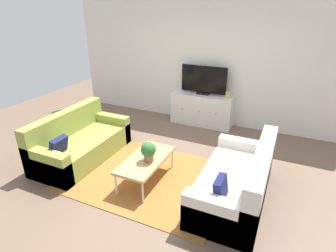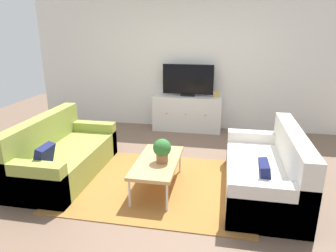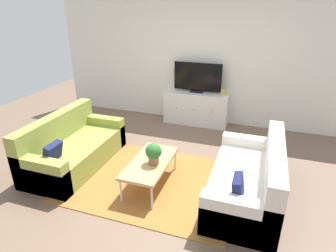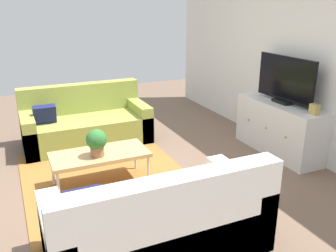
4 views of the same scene
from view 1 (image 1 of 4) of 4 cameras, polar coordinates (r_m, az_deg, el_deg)
ground_plane at (r=4.69m, az=-3.21°, el=-9.49°), size 10.00×10.00×0.00m
wall_back at (r=6.38m, az=7.48°, el=12.72°), size 6.40×0.12×2.70m
area_rug at (r=4.57m, az=-4.10°, el=-10.36°), size 2.50×1.90×0.01m
couch_left_side at (r=5.23m, az=-17.96°, el=-3.43°), size 0.88×1.81×0.84m
couch_right_side at (r=4.07m, az=14.58°, el=-11.43°), size 0.88×1.81×0.84m
coffee_table at (r=4.30m, az=-4.59°, el=-7.06°), size 0.53×1.09×0.40m
potted_plant at (r=4.13m, az=-4.06°, el=-5.13°), size 0.23×0.23×0.31m
tv_console at (r=6.37m, az=7.01°, el=3.44°), size 1.39×0.47×0.72m
flat_screen_tv at (r=6.19m, az=7.38°, el=9.35°), size 1.02×0.16×0.63m
mantel_clock at (r=6.10m, az=12.35°, el=6.32°), size 0.11×0.07×0.13m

